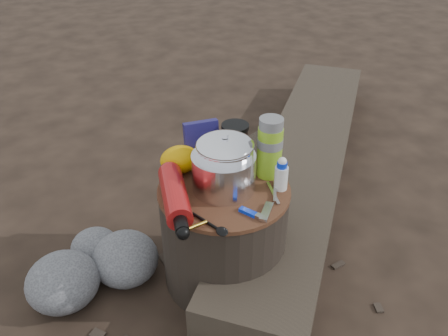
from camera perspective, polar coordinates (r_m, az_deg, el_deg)
name	(u,v)px	position (r m, az deg, el deg)	size (l,w,h in m)	color
ground	(224,275)	(1.77, 0.00, -13.16)	(60.00, 60.00, 0.00)	#2D2119
stump	(224,234)	(1.63, 0.00, -8.28)	(0.43, 0.43, 0.40)	black
rock_ring	(114,317)	(1.56, -13.55, -17.65)	(0.42, 0.92, 0.18)	#5C5C61
log_main	(304,161)	(2.25, 10.00, 0.83)	(0.36, 2.16, 0.18)	#362D23
log_small	(291,131)	(2.61, 8.41, 4.56)	(0.20, 1.08, 0.09)	#362D23
foil_windscreen	(224,172)	(1.47, -0.05, -0.49)	(0.21, 0.21, 0.13)	silver
camping_pot	(225,162)	(1.47, 0.12, 0.79)	(0.18, 0.18, 0.18)	white
fuel_bottle	(175,195)	(1.41, -6.16, -3.40)	(0.08, 0.33, 0.08)	red
thermos	(270,148)	(1.52, 5.73, 2.54)	(0.08, 0.08, 0.21)	#8CC424
travel_mug	(235,143)	(1.62, 1.38, 3.19)	(0.09, 0.09, 0.14)	black
stuff_sack	(180,159)	(1.57, -5.55, 1.08)	(0.14, 0.11, 0.09)	#E8A304
food_pouch	(202,142)	(1.60, -2.79, 3.20)	(0.12, 0.03, 0.15)	navy
lighter	(248,212)	(1.39, 3.03, -5.49)	(0.02, 0.07, 0.01)	#0C31D7
multitool	(266,212)	(1.40, 5.31, -5.48)	(0.02, 0.09, 0.01)	#B9B9BE
pot_grabber	(273,192)	(1.48, 6.13, -3.03)	(0.03, 0.12, 0.01)	#B9B9BE
spork	(206,222)	(1.36, -2.22, -6.70)	(0.03, 0.14, 0.01)	black
squeeze_bottle	(281,175)	(1.48, 7.15, -0.89)	(0.04, 0.04, 0.10)	white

